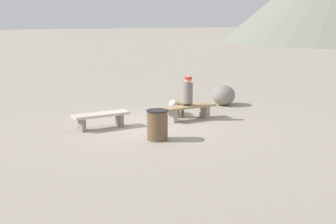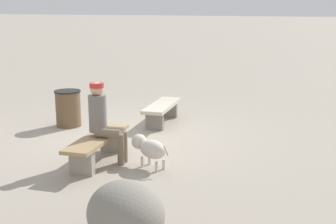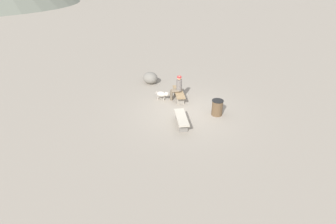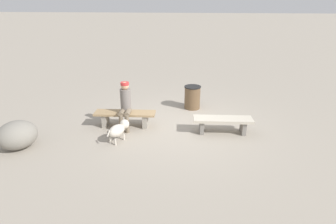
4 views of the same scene
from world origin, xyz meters
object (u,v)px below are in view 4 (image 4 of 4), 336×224
object	(u,v)px
bench_left	(223,122)
boulder	(17,135)
dog	(119,129)
trash_bin	(192,97)
bench_right	(125,116)
seated_person	(125,103)

from	to	relation	value
bench_left	boulder	world-z (taller)	boulder
boulder	dog	bearing A→B (deg)	-161.70
bench_left	trash_bin	size ratio (longest dim) A/B	2.11
bench_right	dog	world-z (taller)	dog
seated_person	boulder	bearing A→B (deg)	27.21
bench_left	boulder	xyz separation A→B (m)	(4.88, 1.62, 0.03)
bench_right	dog	bearing A→B (deg)	90.50
bench_left	seated_person	xyz separation A→B (m)	(2.66, 0.09, 0.42)
dog	trash_bin	world-z (taller)	trash_bin
seated_person	boulder	size ratio (longest dim) A/B	1.44
bench_left	dog	world-z (taller)	dog
bench_right	boulder	distance (m)	2.70
seated_person	boulder	distance (m)	2.72
trash_bin	boulder	bearing A→B (deg)	40.58
trash_bin	boulder	world-z (taller)	trash_bin
boulder	bench_right	bearing A→B (deg)	-143.21
boulder	trash_bin	bearing A→B (deg)	-139.42
seated_person	bench_left	bearing A→B (deg)	174.57
bench_left	seated_person	size ratio (longest dim) A/B	1.23
seated_person	trash_bin	bearing A→B (deg)	-140.35
dog	trash_bin	size ratio (longest dim) A/B	0.98
bench_right	seated_person	world-z (taller)	seated_person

